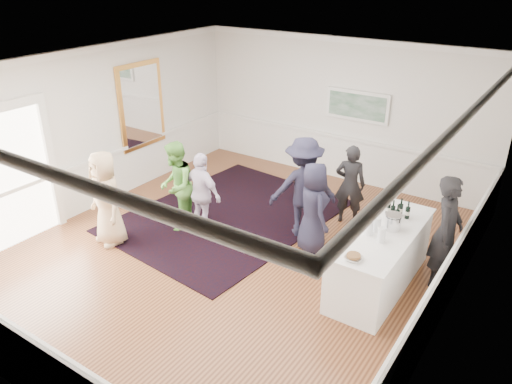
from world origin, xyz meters
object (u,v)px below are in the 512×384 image
Objects in this scene: guest_dark_a at (303,187)px; guest_lilac at (202,193)px; bartender at (446,232)px; guest_green at (176,186)px; nut_bowl at (354,257)px; guest_dark_b at (350,185)px; serving_table at (380,258)px; guest_tan at (106,198)px; ice_bucket at (393,222)px; guest_navy at (313,208)px.

guest_lilac is at bearing -7.56° from guest_dark_a.
guest_green is at bearing 100.34° from bartender.
guest_dark_a is 7.59× the size of nut_bowl.
guest_dark_b is at bearing 114.78° from nut_bowl.
serving_table is 2.00m from guest_dark_a.
ice_bucket is (4.60, 1.57, 0.21)m from guest_tan.
guest_dark_a is at bearing -3.22° from guest_navy.
ice_bucket is at bearing 115.06° from guest_dark_b.
ice_bucket is at bearing 123.44° from bartender.
guest_dark_a reaches higher than guest_green.
ice_bucket is at bearing -148.98° from guest_navy.
nut_bowl is at bearing 174.19° from guest_lilac.
guest_dark_b is at bearing 61.86° from bartender.
guest_dark_a is (-2.56, 0.15, 0.03)m from bartender.
guest_dark_b reaches higher than ice_bucket.
ice_bucket is 1.05× the size of nut_bowl.
serving_table is 3.39m from guest_lilac.
guest_dark_a is at bearing 85.42° from guest_green.
guest_tan reaches higher than guest_dark_b.
guest_green is 4.00m from ice_bucket.
ice_bucket is (1.46, -0.23, 0.26)m from guest_navy.
nut_bowl is (-0.06, -0.98, 0.52)m from serving_table.
bartender is at bearing 34.33° from ice_bucket.
nut_bowl is (-0.14, -1.11, -0.08)m from ice_bucket.
ice_bucket is 1.12m from nut_bowl.
guest_dark_b is at bearing 58.72° from guest_tan.
guest_tan is 6.68× the size of ice_bucket.
guest_tan reaches higher than guest_lilac.
guest_dark_b is at bearing -157.80° from guest_dark_a.
guest_dark_a is at bearing -141.73° from guest_lilac.
guest_navy is 1.50m from ice_bucket.
guest_navy is at bearing 165.19° from serving_table.
guest_dark_a is 1.16× the size of guest_navy.
guest_lilac is 3.41m from nut_bowl.
guest_tan reaches higher than ice_bucket.
guest_green is 2.36m from guest_dark_a.
serving_table is 2.12m from guest_dark_b.
guest_dark_b is 0.97× the size of guest_navy.
serving_table is at bearing 110.92° from guest_dark_b.
bartender is (0.77, 0.60, 0.42)m from serving_table.
guest_green is 1.04× the size of guest_navy.
guest_lilac is 0.82× the size of guest_dark_a.
guest_navy reaches higher than guest_lilac.
bartender is 1.17× the size of guest_lilac.
guest_tan is 1.10× the size of guest_dark_b.
guest_green is at bearing 20.51° from guest_dark_b.
guest_dark_b is at bearing 95.50° from guest_green.
guest_dark_b reaches higher than nut_bowl.
guest_navy is at bearing 44.81° from guest_tan.
serving_table is 1.50× the size of guest_dark_b.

